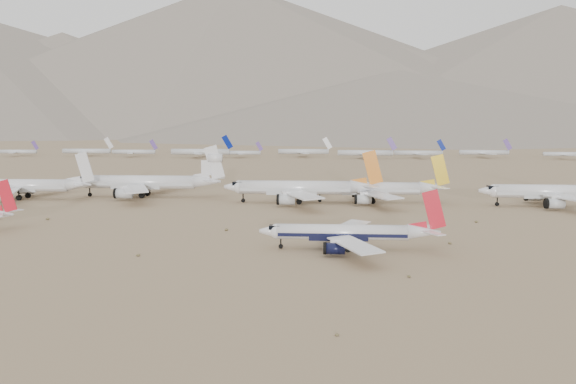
# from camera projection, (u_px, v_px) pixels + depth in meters

# --- Properties ---
(ground) EXTENTS (7000.00, 7000.00, 0.00)m
(ground) POSITION_uv_depth(u_px,v_px,m) (345.00, 244.00, 130.46)
(ground) COLOR #80684A
(ground) RESTS_ON ground
(main_airliner) EXTENTS (38.94, 38.03, 13.74)m
(main_airliner) POSITION_uv_depth(u_px,v_px,m) (350.00, 233.00, 124.36)
(main_airliner) COLOR white
(main_airliner) RESTS_ON ground
(row2_navy_widebody) EXTENTS (50.18, 49.07, 17.85)m
(row2_navy_widebody) POSITION_uv_depth(u_px,v_px,m) (558.00, 192.00, 188.11)
(row2_navy_widebody) COLOR white
(row2_navy_widebody) RESTS_ON ground
(row2_gold_tail) EXTENTS (48.72, 47.65, 17.35)m
(row2_gold_tail) POSITION_uv_depth(u_px,v_px,m) (374.00, 189.00, 198.13)
(row2_gold_tail) COLOR white
(row2_gold_tail) RESTS_ON ground
(row2_orange_tail) EXTENTS (52.68, 51.53, 18.79)m
(row2_orange_tail) POSITION_uv_depth(u_px,v_px,m) (302.00, 188.00, 196.84)
(row2_orange_tail) COLOR white
(row2_orange_tail) RESTS_ON ground
(row2_white_trijet) EXTENTS (56.24, 54.96, 19.93)m
(row2_white_trijet) POSITION_uv_depth(u_px,v_px,m) (148.00, 182.00, 212.72)
(row2_white_trijet) COLOR white
(row2_white_trijet) RESTS_ON ground
(row2_white_twin) EXTENTS (49.46, 48.39, 17.67)m
(row2_white_twin) POSITION_uv_depth(u_px,v_px,m) (25.00, 186.00, 206.79)
(row2_white_twin) COLOR white
(row2_white_twin) RESTS_ON ground
(distant_storage_row) EXTENTS (480.41, 60.49, 16.23)m
(distant_storage_row) POSITION_uv_depth(u_px,v_px,m) (278.00, 152.00, 456.66)
(distant_storage_row) COLOR silver
(distant_storage_row) RESTS_ON ground
(mountain_range) EXTENTS (7354.00, 3024.00, 470.00)m
(mountain_range) POSITION_uv_depth(u_px,v_px,m) (350.00, 70.00, 1734.64)
(mountain_range) COLOR slate
(mountain_range) RESTS_ON ground
(desert_scrub) EXTENTS (261.14, 121.67, 0.63)m
(desert_scrub) POSITION_uv_depth(u_px,v_px,m) (363.00, 277.00, 101.35)
(desert_scrub) COLOR brown
(desert_scrub) RESTS_ON ground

